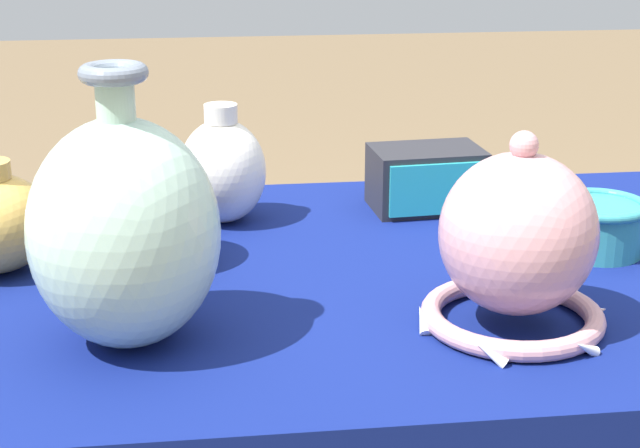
% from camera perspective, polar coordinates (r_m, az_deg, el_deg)
% --- Properties ---
extents(display_table, '(1.15, 0.74, 0.74)m').
position_cam_1_polar(display_table, '(1.23, 3.09, -6.15)').
color(display_table, brown).
rests_on(display_table, ground_plane).
extents(vase_tall_bulbous, '(0.19, 0.19, 0.29)m').
position_cam_1_polar(vase_tall_bulbous, '(0.99, -11.31, -0.42)').
color(vase_tall_bulbous, '#A8CCB7').
rests_on(vase_tall_bulbous, display_table).
extents(vase_dome_bell, '(0.21, 0.20, 0.22)m').
position_cam_1_polar(vase_dome_bell, '(1.04, 11.38, -1.29)').
color(vase_dome_bell, '#D19399').
rests_on(vase_dome_bell, display_table).
extents(mosaic_tile_box, '(0.16, 0.12, 0.09)m').
position_cam_1_polar(mosaic_tile_box, '(1.42, 6.22, 2.63)').
color(mosaic_tile_box, '#232328').
rests_on(mosaic_tile_box, display_table).
extents(jar_round_charcoal, '(0.13, 0.13, 0.14)m').
position_cam_1_polar(jar_round_charcoal, '(1.22, -9.68, 0.56)').
color(jar_round_charcoal, '#2D2D33').
rests_on(jar_round_charcoal, display_table).
extents(cup_wide_teal, '(0.12, 0.12, 0.07)m').
position_cam_1_polar(cup_wide_teal, '(1.30, 15.89, -0.01)').
color(cup_wide_teal, teal).
rests_on(cup_wide_teal, display_table).
extents(jar_round_ivory, '(0.12, 0.12, 0.17)m').
position_cam_1_polar(jar_round_ivory, '(1.36, -5.68, 3.16)').
color(jar_round_ivory, white).
rests_on(jar_round_ivory, display_table).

